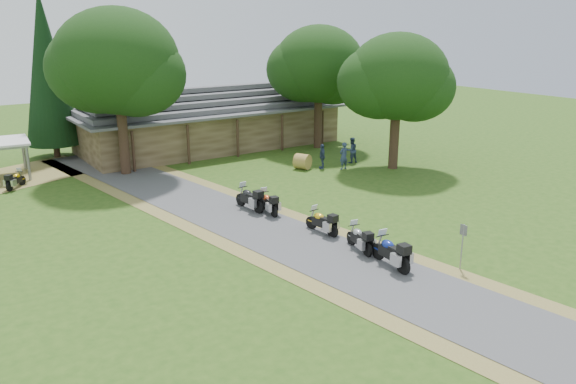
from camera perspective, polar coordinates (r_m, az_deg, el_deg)
ground at (r=23.91m, az=5.52°, el=-7.12°), size 120.00×120.00×0.00m
driveway at (r=26.59m, az=-0.83°, el=-4.51°), size 51.95×51.95×0.00m
lodge at (r=45.96m, az=-7.95°, el=7.61°), size 21.40×9.40×4.90m
motorcycle_row_a at (r=23.51m, az=10.39°, el=-5.86°), size 0.91×2.15×1.43m
motorcycle_row_b at (r=24.93m, az=7.27°, el=-4.59°), size 0.96×1.92×1.25m
motorcycle_row_c at (r=26.80m, az=3.46°, el=-2.92°), size 0.81×1.91×1.27m
motorcycle_row_d at (r=29.54m, az=-2.03°, el=-1.00°), size 0.85×1.92×1.27m
motorcycle_row_e at (r=30.14m, az=-3.94°, el=-0.53°), size 0.86×2.11×1.41m
motorcycle_carport_a at (r=37.89m, az=-25.96°, el=1.18°), size 1.51×1.60×1.13m
person_a at (r=38.64m, az=5.68°, el=3.92°), size 0.66×0.50×2.21m
person_b at (r=40.55m, az=6.48°, el=4.47°), size 0.66×0.50×2.16m
person_c at (r=38.76m, az=3.50°, el=3.86°), size 0.65×0.70×2.02m
hay_bale at (r=38.65m, az=1.48°, el=3.12°), size 1.37×1.33×1.05m
sign_post at (r=23.82m, az=17.26°, el=-5.37°), size 0.35×0.06×1.96m
oak_lodge_left at (r=38.03m, az=-16.82°, el=10.48°), size 7.91×7.91×11.89m
oak_lodge_right at (r=44.84m, az=3.13°, el=11.23°), size 7.02×7.02×10.67m
oak_driveway at (r=38.73m, az=10.98°, el=9.67°), size 6.76×6.76×10.12m
cedar_near at (r=44.77m, az=-23.22°, el=10.82°), size 3.95×3.95×12.06m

